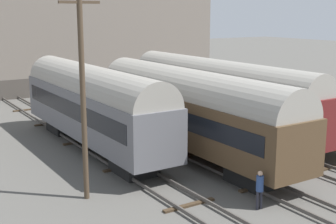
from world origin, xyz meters
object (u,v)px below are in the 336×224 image
Objects in this scene: train_car_grey at (92,102)px; train_car_maroon at (217,93)px; bench at (292,123)px; train_car_brown at (190,108)px; person_worker at (260,186)px; utility_pole at (83,87)px.

train_car_maroon reaches higher than train_car_grey.
train_car_maroon is at bearing 121.50° from bench.
train_car_brown is at bearing -146.92° from train_car_maroon.
person_worker is 8.66m from utility_pole.
train_car_brown is at bearing 76.78° from person_worker.
train_car_brown is 7.14m from bench.
train_car_grey is at bearing 101.06° from person_worker.
train_car_maroon reaches higher than bench.
train_car_grey is at bearing 169.89° from train_car_maroon.
utility_pole is (-11.76, -5.47, 2.11)m from train_car_maroon.
train_car_maroon is (8.36, -1.49, 0.04)m from train_car_grey.
bench reaches higher than person_worker.
train_car_brown is 0.95× the size of train_car_maroon.
bench is at bearing 35.78° from person_worker.
person_worker is (-1.83, -7.80, -1.85)m from train_car_brown.
bench is at bearing 4.68° from utility_pole.
person_worker is 0.17× the size of utility_pole.
utility_pole is (-5.75, 5.05, 4.05)m from person_worker.
bench is 0.14× the size of utility_pole.
bench is (10.99, -5.79, -1.48)m from train_car_grey.
utility_pole is at bearing -160.07° from train_car_brown.
bench is (6.81, -1.57, -1.44)m from train_car_brown.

